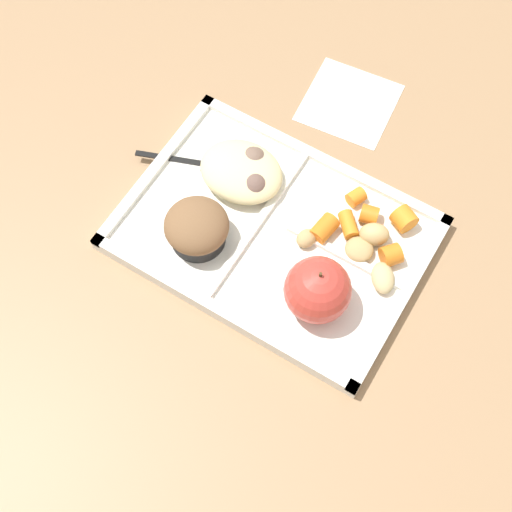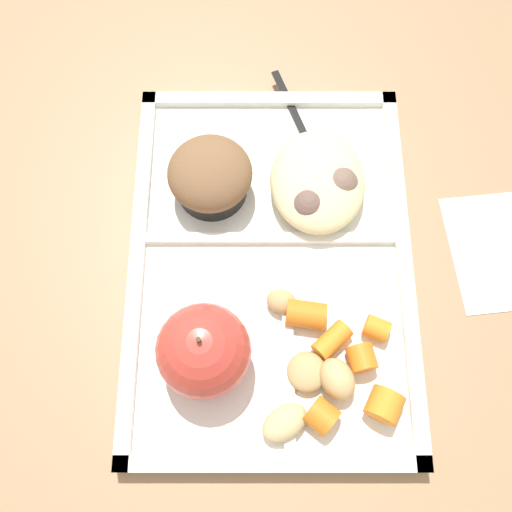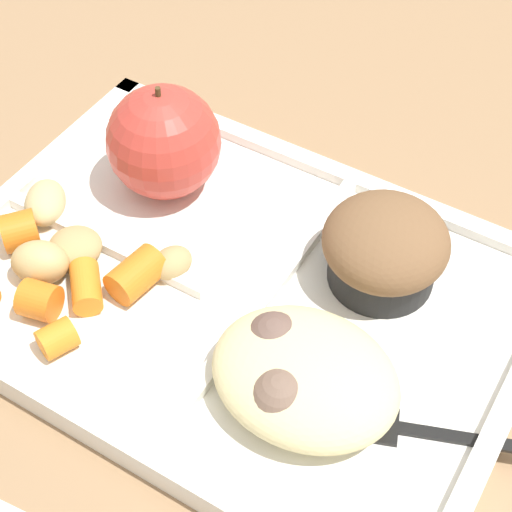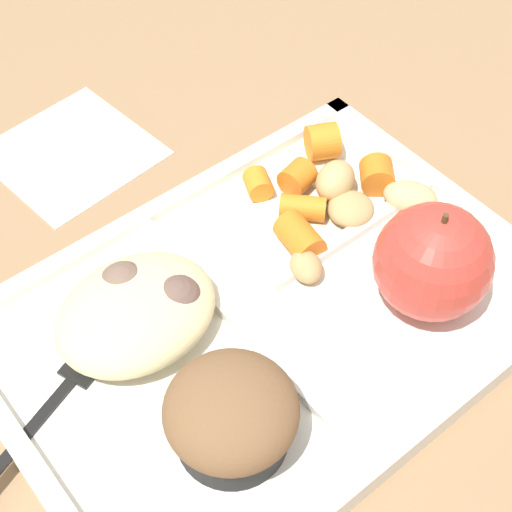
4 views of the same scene
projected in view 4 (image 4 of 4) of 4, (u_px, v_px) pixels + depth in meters
The scene contains 21 objects.
ground at pixel (268, 325), 0.52m from camera, with size 6.00×6.00×0.00m, color #997551.
lunch_tray at pixel (269, 318), 0.52m from camera, with size 0.36×0.26×0.02m.
green_apple at pixel (433, 262), 0.49m from camera, with size 0.08×0.08×0.08m.
bran_muffin at pixel (231, 416), 0.44m from camera, with size 0.08×0.08×0.06m.
carrot_slice_center at pixel (377, 175), 0.58m from camera, with size 0.03×0.03×0.02m, color orange.
carrot_slice_diagonal at pixel (300, 238), 0.54m from camera, with size 0.02×0.02×0.03m, color orange.
carrot_slice_edge at pixel (297, 177), 0.58m from camera, with size 0.02×0.02×0.02m, color orange.
carrot_slice_small at pixel (303, 208), 0.56m from camera, with size 0.02×0.02×0.03m, color orange.
carrot_slice_near_corner at pixel (322, 142), 0.60m from camera, with size 0.03×0.03×0.02m, color orange.
carrot_slice_back at pixel (258, 184), 0.57m from camera, with size 0.02×0.02×0.02m, color orange.
potato_chunk_golden at pixel (351, 209), 0.56m from camera, with size 0.03×0.03×0.02m, color tan.
potato_chunk_small at pixel (335, 181), 0.57m from camera, with size 0.04×0.03×0.03m, color tan.
potato_chunk_wedge at pixel (306, 267), 0.53m from camera, with size 0.03×0.02×0.02m, color tan.
potato_chunk_browned at pixel (410, 197), 0.57m from camera, with size 0.04×0.03×0.02m, color tan.
egg_noodle_pile at pixel (136, 313), 0.49m from camera, with size 0.11×0.09×0.04m, color beige.
meatball_side at pixel (178, 302), 0.50m from camera, with size 0.04×0.04×0.04m, color brown.
meatball_front at pixel (114, 350), 0.48m from camera, with size 0.03×0.03×0.03m, color #755B4C.
meatball_center at pixel (125, 289), 0.50m from camera, with size 0.04×0.04×0.04m, color #755B4C.
meatball_back at pixel (132, 348), 0.48m from camera, with size 0.03×0.03×0.03m, color #755B4C.
plastic_fork at pixel (72, 381), 0.48m from camera, with size 0.14×0.07×0.00m.
paper_napkin at pixel (72, 152), 0.63m from camera, with size 0.12×0.12×0.00m, color white.
Camera 4 is at (0.19, 0.22, 0.43)m, focal length 54.51 mm.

